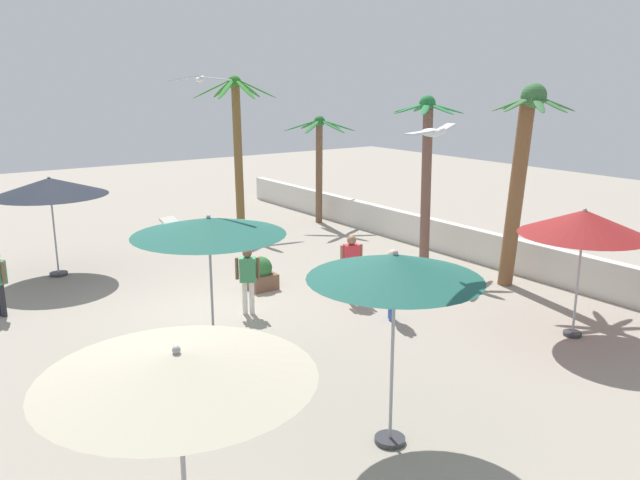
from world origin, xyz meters
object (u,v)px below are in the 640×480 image
(patio_umbrella_1, at_px, (209,227))
(palm_tree_2, at_px, (237,134))
(patio_umbrella_4, at_px, (395,268))
(guest_3, at_px, (351,262))
(lounge_chair_0, at_px, (183,233))
(patio_umbrella_0, at_px, (50,187))
(palm_tree_1, at_px, (320,153))
(guest_0, at_px, (248,275))
(seagull_1, at_px, (432,132))
(palm_tree_3, at_px, (522,165))
(palm_tree_0, at_px, (426,160))
(guest_2, at_px, (392,278))
(patio_umbrella_2, at_px, (584,223))
(seagull_0, at_px, (200,79))
(patio_umbrella_3, at_px, (177,369))
(planter, at_px, (261,274))

(patio_umbrella_1, xyz_separation_m, palm_tree_2, (-9.80, 5.86, 0.83))
(patio_umbrella_4, distance_m, guest_3, 6.50)
(lounge_chair_0, bearing_deg, patio_umbrella_1, -19.82)
(patio_umbrella_1, bearing_deg, guest_3, 102.10)
(patio_umbrella_0, bearing_deg, palm_tree_1, 97.93)
(guest_0, height_order, seagull_1, seagull_1)
(palm_tree_1, height_order, palm_tree_2, palm_tree_2)
(seagull_1, bearing_deg, palm_tree_3, 117.94)
(palm_tree_0, relative_size, palm_tree_1, 1.21)
(patio_umbrella_0, xyz_separation_m, guest_2, (7.85, 5.26, -1.48))
(palm_tree_3, relative_size, guest_3, 3.15)
(patio_umbrella_2, distance_m, seagull_0, 8.32)
(patio_umbrella_0, height_order, patio_umbrella_4, patio_umbrella_4)
(guest_0, bearing_deg, seagull_0, -96.81)
(patio_umbrella_3, relative_size, palm_tree_1, 0.72)
(patio_umbrella_1, bearing_deg, palm_tree_1, 134.92)
(palm_tree_1, distance_m, seagull_0, 10.85)
(patio_umbrella_3, distance_m, seagull_1, 5.00)
(guest_2, xyz_separation_m, seagull_1, (3.65, -2.62, 3.55))
(palm_tree_0, bearing_deg, patio_umbrella_2, -12.58)
(palm_tree_0, distance_m, palm_tree_2, 7.78)
(patio_umbrella_0, xyz_separation_m, planter, (4.23, 3.98, -2.08))
(palm_tree_2, distance_m, guest_0, 9.60)
(patio_umbrella_0, height_order, patio_umbrella_1, patio_umbrella_1)
(seagull_1, bearing_deg, planter, 169.53)
(guest_0, xyz_separation_m, seagull_1, (5.80, -0.17, 3.59))
(palm_tree_0, relative_size, guest_2, 2.98)
(patio_umbrella_1, distance_m, lounge_chair_0, 9.13)
(palm_tree_3, distance_m, seagull_1, 7.79)
(patio_umbrella_3, height_order, planter, patio_umbrella_3)
(patio_umbrella_1, height_order, seagull_1, seagull_1)
(guest_0, bearing_deg, palm_tree_0, 96.94)
(patio_umbrella_4, relative_size, guest_3, 1.80)
(patio_umbrella_1, xyz_separation_m, guest_2, (0.62, 4.08, -1.57))
(patio_umbrella_3, height_order, palm_tree_3, palm_tree_3)
(palm_tree_2, bearing_deg, guest_2, -9.70)
(palm_tree_1, xyz_separation_m, lounge_chair_0, (0.25, -5.61, -2.22))
(lounge_chair_0, bearing_deg, guest_0, -11.44)
(patio_umbrella_2, relative_size, palm_tree_3, 0.53)
(patio_umbrella_4, bearing_deg, lounge_chair_0, 169.80)
(patio_umbrella_0, height_order, guest_3, patio_umbrella_0)
(guest_0, bearing_deg, palm_tree_3, 71.55)
(palm_tree_3, distance_m, guest_2, 4.71)
(patio_umbrella_2, bearing_deg, patio_umbrella_0, -144.22)
(guest_2, bearing_deg, seagull_1, -35.65)
(patio_umbrella_4, distance_m, planter, 8.03)
(guest_3, bearing_deg, patio_umbrella_4, -32.69)
(patio_umbrella_3, bearing_deg, lounge_chair_0, 156.68)
(patio_umbrella_4, distance_m, seagull_1, 1.98)
(seagull_1, bearing_deg, palm_tree_2, 162.63)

